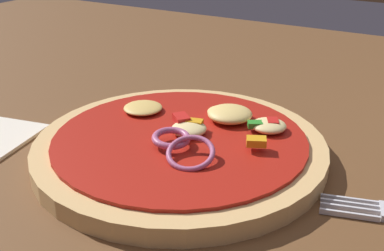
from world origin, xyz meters
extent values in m
cube|color=brown|center=(0.00, 0.00, 0.02)|extent=(1.35, 1.07, 0.03)
cylinder|color=tan|center=(0.05, 0.02, 0.04)|extent=(0.24, 0.24, 0.01)
cylinder|color=#A81C11|center=(0.05, 0.02, 0.05)|extent=(0.21, 0.21, 0.00)
ellipsoid|color=#EFCC72|center=(0.06, 0.08, 0.05)|extent=(0.03, 0.03, 0.01)
ellipsoid|color=#E5BC60|center=(-0.01, 0.05, 0.05)|extent=(0.04, 0.04, 0.01)
ellipsoid|color=#F4DB8E|center=(0.10, 0.07, 0.06)|extent=(0.03, 0.03, 0.01)
ellipsoid|color=#F4DB8E|center=(0.05, 0.03, 0.06)|extent=(0.03, 0.03, 0.01)
ellipsoid|color=#EFCC72|center=(0.07, 0.07, 0.06)|extent=(0.04, 0.04, 0.01)
torus|color=#B25984|center=(0.07, -0.01, 0.06)|extent=(0.05, 0.05, 0.02)
torus|color=#B25984|center=(0.05, 0.00, 0.06)|extent=(0.04, 0.04, 0.01)
cube|color=red|center=(0.11, 0.07, 0.06)|extent=(0.01, 0.02, 0.01)
cube|color=orange|center=(0.11, 0.03, 0.06)|extent=(0.02, 0.02, 0.01)
cube|color=#2D8C28|center=(0.09, 0.06, 0.06)|extent=(0.01, 0.01, 0.00)
cube|color=orange|center=(0.05, 0.03, 0.06)|extent=(0.02, 0.01, 0.01)
cube|color=red|center=(0.04, 0.03, 0.06)|extent=(0.02, 0.02, 0.01)
cube|color=silver|center=(0.19, 0.02, 0.04)|extent=(0.04, 0.01, 0.00)
cube|color=silver|center=(0.19, 0.01, 0.04)|extent=(0.04, 0.01, 0.00)
cube|color=silver|center=(0.19, 0.01, 0.04)|extent=(0.04, 0.01, 0.00)
cube|color=silver|center=(0.19, 0.00, 0.04)|extent=(0.04, 0.01, 0.00)
camera|label=1|loc=(0.23, -0.28, 0.22)|focal=44.14mm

